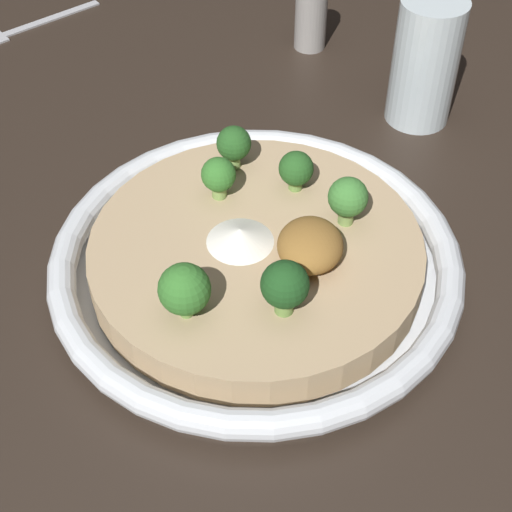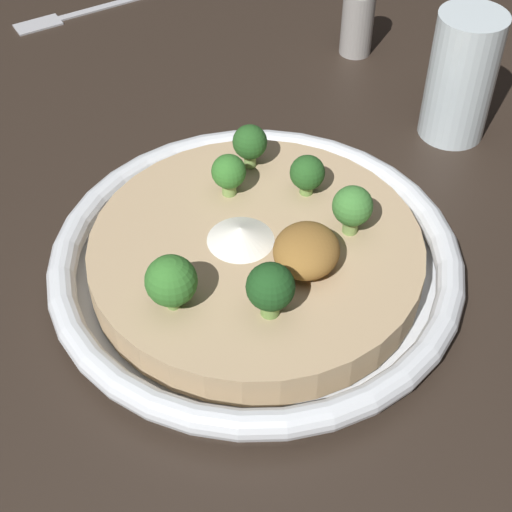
{
  "view_description": "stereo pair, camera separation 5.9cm",
  "coord_description": "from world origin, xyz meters",
  "px_view_note": "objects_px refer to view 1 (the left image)",
  "views": [
    {
      "loc": [
        -0.41,
        -0.05,
        0.45
      ],
      "look_at": [
        0.0,
        0.0,
        0.02
      ],
      "focal_mm": 55.0,
      "sensor_mm": 36.0,
      "label": 1
    },
    {
      "loc": [
        -0.4,
        -0.11,
        0.45
      ],
      "look_at": [
        0.0,
        0.0,
        0.02
      ],
      "focal_mm": 55.0,
      "sensor_mm": 36.0,
      "label": 2
    }
  ],
  "objects_px": {
    "fork_utensil": "(16,30)",
    "pepper_shaker": "(311,8)",
    "broccoli_back_right": "(234,144)",
    "broccoli_right": "(219,176)",
    "risotto_bowl": "(256,260)",
    "broccoli_back_left": "(184,290)",
    "drinking_glass": "(425,62)",
    "broccoli_front": "(348,198)",
    "broccoli_front_left": "(285,286)",
    "broccoli_front_right": "(296,169)"
  },
  "relations": [
    {
      "from": "fork_utensil",
      "to": "pepper_shaker",
      "type": "xyz_separation_m",
      "value": [
        0.01,
        -0.33,
        0.04
      ]
    },
    {
      "from": "broccoli_back_right",
      "to": "broccoli_right",
      "type": "xyz_separation_m",
      "value": [
        -0.04,
        0.01,
        -0.0
      ]
    },
    {
      "from": "risotto_bowl",
      "to": "broccoli_back_left",
      "type": "relative_size",
      "value": 7.32
    },
    {
      "from": "risotto_bowl",
      "to": "drinking_glass",
      "type": "height_order",
      "value": "drinking_glass"
    },
    {
      "from": "broccoli_front",
      "to": "drinking_glass",
      "type": "bearing_deg",
      "value": -17.38
    },
    {
      "from": "broccoli_back_left",
      "to": "drinking_glass",
      "type": "relative_size",
      "value": 0.36
    },
    {
      "from": "broccoli_back_right",
      "to": "broccoli_right",
      "type": "relative_size",
      "value": 1.07
    },
    {
      "from": "broccoli_front_left",
      "to": "broccoli_front_right",
      "type": "xyz_separation_m",
      "value": [
        0.13,
        0.0,
        -0.01
      ]
    },
    {
      "from": "fork_utensil",
      "to": "drinking_glass",
      "type": "bearing_deg",
      "value": 120.28
    },
    {
      "from": "pepper_shaker",
      "to": "broccoli_right",
      "type": "bearing_deg",
      "value": 170.42
    },
    {
      "from": "broccoli_back_right",
      "to": "drinking_glass",
      "type": "xyz_separation_m",
      "value": [
        0.14,
        -0.16,
        -0.0
      ]
    },
    {
      "from": "broccoli_back_right",
      "to": "broccoli_front_left",
      "type": "relative_size",
      "value": 0.89
    },
    {
      "from": "fork_utensil",
      "to": "pepper_shaker",
      "type": "relative_size",
      "value": 1.51
    },
    {
      "from": "broccoli_front_right",
      "to": "fork_utensil",
      "type": "distance_m",
      "value": 0.44
    },
    {
      "from": "broccoli_front_left",
      "to": "pepper_shaker",
      "type": "relative_size",
      "value": 0.48
    },
    {
      "from": "risotto_bowl",
      "to": "pepper_shaker",
      "type": "relative_size",
      "value": 3.54
    },
    {
      "from": "broccoli_front_left",
      "to": "broccoli_front",
      "type": "xyz_separation_m",
      "value": [
        0.09,
        -0.04,
        -0.0
      ]
    },
    {
      "from": "broccoli_front_right",
      "to": "risotto_bowl",
      "type": "bearing_deg",
      "value": 160.4
    },
    {
      "from": "broccoli_right",
      "to": "pepper_shaker",
      "type": "relative_size",
      "value": 0.4
    },
    {
      "from": "broccoli_front_left",
      "to": "broccoli_back_right",
      "type": "bearing_deg",
      "value": 20.5
    },
    {
      "from": "broccoli_front_left",
      "to": "broccoli_front_right",
      "type": "relative_size",
      "value": 1.26
    },
    {
      "from": "broccoli_back_left",
      "to": "broccoli_right",
      "type": "xyz_separation_m",
      "value": [
        0.12,
        -0.0,
        -0.0
      ]
    },
    {
      "from": "broccoli_back_right",
      "to": "broccoli_front",
      "type": "relative_size",
      "value": 0.95
    },
    {
      "from": "broccoli_front_left",
      "to": "fork_utensil",
      "type": "bearing_deg",
      "value": 40.18
    },
    {
      "from": "broccoli_back_left",
      "to": "drinking_glass",
      "type": "distance_m",
      "value": 0.35
    },
    {
      "from": "broccoli_front",
      "to": "broccoli_front_left",
      "type": "bearing_deg",
      "value": 158.15
    },
    {
      "from": "pepper_shaker",
      "to": "broccoli_front",
      "type": "bearing_deg",
      "value": -171.0
    },
    {
      "from": "broccoli_front_right",
      "to": "broccoli_right",
      "type": "bearing_deg",
      "value": 106.21
    },
    {
      "from": "risotto_bowl",
      "to": "broccoli_front_left",
      "type": "relative_size",
      "value": 7.32
    },
    {
      "from": "broccoli_front_left",
      "to": "fork_utensil",
      "type": "xyz_separation_m",
      "value": [
        0.4,
        0.34,
        -0.06
      ]
    },
    {
      "from": "drinking_glass",
      "to": "broccoli_back_left",
      "type": "bearing_deg",
      "value": 151.45
    },
    {
      "from": "broccoli_back_left",
      "to": "pepper_shaker",
      "type": "relative_size",
      "value": 0.48
    },
    {
      "from": "broccoli_front_right",
      "to": "broccoli_front_left",
      "type": "bearing_deg",
      "value": -178.33
    },
    {
      "from": "broccoli_front_left",
      "to": "broccoli_front_right",
      "type": "height_order",
      "value": "broccoli_front_left"
    },
    {
      "from": "broccoli_back_right",
      "to": "broccoli_front_right",
      "type": "height_order",
      "value": "broccoli_back_right"
    },
    {
      "from": "risotto_bowl",
      "to": "fork_utensil",
      "type": "distance_m",
      "value": 0.46
    },
    {
      "from": "broccoli_right",
      "to": "pepper_shaker",
      "type": "height_order",
      "value": "pepper_shaker"
    },
    {
      "from": "risotto_bowl",
      "to": "drinking_glass",
      "type": "distance_m",
      "value": 0.27
    },
    {
      "from": "broccoli_front_right",
      "to": "broccoli_front",
      "type": "distance_m",
      "value": 0.05
    },
    {
      "from": "risotto_bowl",
      "to": "broccoli_front",
      "type": "distance_m",
      "value": 0.08
    },
    {
      "from": "broccoli_back_right",
      "to": "broccoli_right",
      "type": "height_order",
      "value": "broccoli_back_right"
    },
    {
      "from": "risotto_bowl",
      "to": "broccoli_front_right",
      "type": "bearing_deg",
      "value": -19.6
    },
    {
      "from": "broccoli_back_right",
      "to": "fork_utensil",
      "type": "relative_size",
      "value": 0.29
    },
    {
      "from": "fork_utensil",
      "to": "broccoli_back_left",
      "type": "bearing_deg",
      "value": 77.47
    },
    {
      "from": "broccoli_back_left",
      "to": "broccoli_front_right",
      "type": "relative_size",
      "value": 1.26
    },
    {
      "from": "risotto_bowl",
      "to": "fork_utensil",
      "type": "xyz_separation_m",
      "value": [
        0.34,
        0.31,
        -0.02
      ]
    },
    {
      "from": "risotto_bowl",
      "to": "broccoli_front",
      "type": "xyz_separation_m",
      "value": [
        0.03,
        -0.07,
        0.04
      ]
    },
    {
      "from": "risotto_bowl",
      "to": "pepper_shaker",
      "type": "distance_m",
      "value": 0.35
    },
    {
      "from": "broccoli_back_right",
      "to": "broccoli_front",
      "type": "xyz_separation_m",
      "value": [
        -0.06,
        -0.09,
        0.0
      ]
    },
    {
      "from": "broccoli_back_right",
      "to": "broccoli_front_right",
      "type": "bearing_deg",
      "value": -111.58
    }
  ]
}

